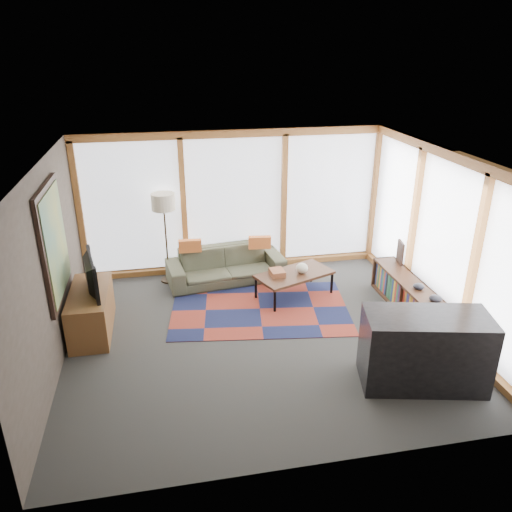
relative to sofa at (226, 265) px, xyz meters
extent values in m
plane|color=#323230|center=(0.26, -1.93, -0.30)|extent=(5.50, 5.50, 0.00)
cube|color=#3C332B|center=(-2.49, -1.93, 1.00)|extent=(0.04, 5.00, 2.60)
cube|color=#3C332B|center=(0.26, -4.43, 1.00)|extent=(5.50, 0.04, 2.60)
cube|color=silver|center=(0.26, -1.93, 2.30)|extent=(5.50, 5.00, 0.04)
cube|color=white|center=(0.26, 0.54, 1.00)|extent=(5.30, 0.02, 2.35)
cube|color=white|center=(2.98, -1.93, 1.00)|extent=(0.02, 4.80, 2.35)
cube|color=black|center=(-2.46, -1.63, 1.25)|extent=(0.05, 1.35, 1.55)
cube|color=gold|center=(-2.43, -1.63, 1.25)|extent=(0.02, 1.20, 1.40)
cube|color=maroon|center=(0.39, -1.15, -0.29)|extent=(3.03, 2.17, 0.01)
imported|color=#393D2D|center=(0.00, 0.00, 0.00)|extent=(2.14, 1.05, 0.60)
cube|color=orange|center=(-0.61, 0.03, 0.41)|extent=(0.40, 0.14, 0.22)
cube|color=orange|center=(0.61, -0.04, 0.41)|extent=(0.41, 0.17, 0.22)
cube|color=brown|center=(0.75, -0.82, 0.17)|extent=(0.24, 0.29, 0.09)
ellipsoid|color=beige|center=(1.17, -0.81, 0.21)|extent=(0.23, 0.23, 0.17)
ellipsoid|color=black|center=(2.73, -2.33, 0.27)|extent=(0.21, 0.21, 0.09)
ellipsoid|color=black|center=(2.68, -1.92, 0.27)|extent=(0.18, 0.18, 0.08)
cube|color=black|center=(2.83, -0.96, 0.42)|extent=(0.09, 0.29, 0.38)
cube|color=brown|center=(-2.17, -1.32, 0.03)|extent=(0.55, 1.31, 0.66)
imported|color=black|center=(-2.17, -1.35, 0.63)|extent=(0.31, 0.96, 0.55)
cube|color=black|center=(2.01, -3.38, 0.17)|extent=(1.62, 1.01, 0.95)
camera|label=1|loc=(-1.01, -8.07, 3.65)|focal=35.00mm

